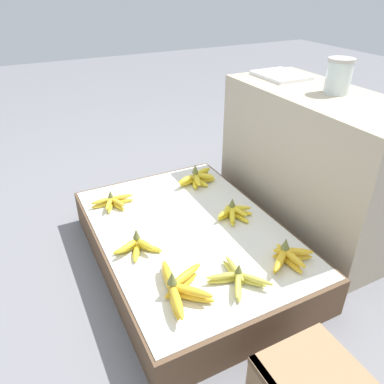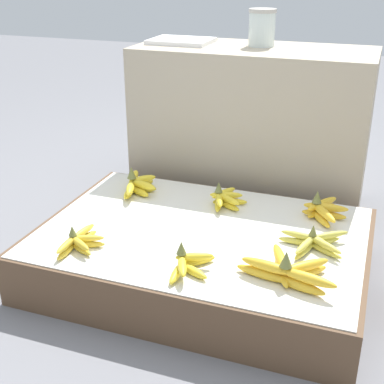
{
  "view_description": "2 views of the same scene",
  "coord_description": "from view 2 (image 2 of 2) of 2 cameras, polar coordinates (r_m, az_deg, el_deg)",
  "views": [
    {
      "loc": [
        1.21,
        -0.6,
        1.17
      ],
      "look_at": [
        -0.05,
        0.04,
        0.33
      ],
      "focal_mm": 35.0,
      "sensor_mm": 36.0,
      "label": 1
    },
    {
      "loc": [
        0.52,
        -1.54,
        1.05
      ],
      "look_at": [
        -0.04,
        -0.0,
        0.32
      ],
      "focal_mm": 50.0,
      "sensor_mm": 36.0,
      "label": 2
    }
  ],
  "objects": [
    {
      "name": "ground_plane",
      "position": [
        1.94,
        1.07,
        -8.88
      ],
      "size": [
        10.0,
        10.0,
        0.0
      ],
      "primitive_type": "plane",
      "color": "slate"
    },
    {
      "name": "glass_jar",
      "position": [
        2.35,
        7.48,
        17.01
      ],
      "size": [
        0.12,
        0.12,
        0.15
      ],
      "color": "silver",
      "rests_on": "back_vendor_table"
    },
    {
      "name": "banana_bunch_front_left",
      "position": [
        1.77,
        -11.97,
        -5.21
      ],
      "size": [
        0.12,
        0.21,
        0.08
      ],
      "color": "gold",
      "rests_on": "display_platform"
    },
    {
      "name": "foam_tray_white",
      "position": [
        2.43,
        -1.14,
        15.81
      ],
      "size": [
        0.26,
        0.21,
        0.02
      ],
      "color": "white",
      "rests_on": "back_vendor_table"
    },
    {
      "name": "banana_bunch_back_midleft",
      "position": [
        2.02,
        3.48,
        -0.72
      ],
      "size": [
        0.14,
        0.19,
        0.09
      ],
      "color": "yellow",
      "rests_on": "display_platform"
    },
    {
      "name": "banana_bunch_back_midright",
      "position": [
        1.98,
        13.73,
        -1.87
      ],
      "size": [
        0.16,
        0.22,
        0.1
      ],
      "color": "gold",
      "rests_on": "display_platform"
    },
    {
      "name": "banana_bunch_front_midleft",
      "position": [
        1.61,
        -0.41,
        -7.67
      ],
      "size": [
        0.12,
        0.19,
        0.09
      ],
      "color": "yellow",
      "rests_on": "display_platform"
    },
    {
      "name": "back_vendor_table",
      "position": [
        2.4,
        6.3,
        6.82
      ],
      "size": [
        1.0,
        0.44,
        0.7
      ],
      "color": "tan",
      "rests_on": "ground_plane"
    },
    {
      "name": "display_platform",
      "position": [
        1.89,
        1.09,
        -6.58
      ],
      "size": [
        1.12,
        0.79,
        0.18
      ],
      "color": "brown",
      "rests_on": "ground_plane"
    },
    {
      "name": "banana_bunch_back_left",
      "position": [
        2.15,
        -5.9,
        0.8
      ],
      "size": [
        0.18,
        0.24,
        0.11
      ],
      "color": "yellow",
      "rests_on": "display_platform"
    },
    {
      "name": "banana_bunch_middle_midright",
      "position": [
        1.77,
        12.85,
        -5.25
      ],
      "size": [
        0.22,
        0.21,
        0.08
      ],
      "color": "gold",
      "rests_on": "display_platform"
    },
    {
      "name": "banana_bunch_front_midright",
      "position": [
        1.59,
        10.21,
        -8.28
      ],
      "size": [
        0.3,
        0.19,
        0.11
      ],
      "color": "gold",
      "rests_on": "display_platform"
    }
  ]
}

